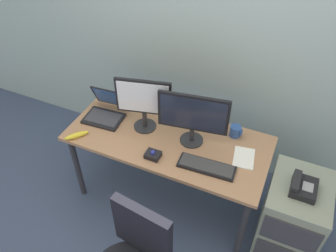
{
  "coord_description": "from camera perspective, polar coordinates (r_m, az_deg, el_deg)",
  "views": [
    {
      "loc": [
        0.78,
        -1.75,
        2.59
      ],
      "look_at": [
        0.0,
        0.0,
        0.86
      ],
      "focal_mm": 36.49,
      "sensor_mm": 36.0,
      "label": 1
    }
  ],
  "objects": [
    {
      "name": "trackball_mouse",
      "position": [
        2.5,
        -2.53,
        -4.8
      ],
      "size": [
        0.11,
        0.09,
        0.07
      ],
      "color": "black",
      "rests_on": "desk"
    },
    {
      "name": "ground_plane",
      "position": [
        3.22,
        -0.0,
        -11.41
      ],
      "size": [
        8.0,
        8.0,
        0.0
      ],
      "primitive_type": "plane",
      "color": "#3C4966"
    },
    {
      "name": "desk",
      "position": [
        2.72,
        -0.0,
        -3.13
      ],
      "size": [
        1.57,
        0.71,
        0.74
      ],
      "color": "#A57751",
      "rests_on": "ground"
    },
    {
      "name": "monitor_side",
      "position": [
        2.59,
        -4.11,
        4.21
      ],
      "size": [
        0.42,
        0.18,
        0.45
      ],
      "color": "#262628",
      "rests_on": "desk"
    },
    {
      "name": "monitor_main",
      "position": [
        2.47,
        4.2,
        1.67
      ],
      "size": [
        0.52,
        0.18,
        0.43
      ],
      "color": "#262628",
      "rests_on": "desk"
    },
    {
      "name": "laptop",
      "position": [
        2.87,
        -10.29,
        2.55
      ],
      "size": [
        0.33,
        0.33,
        0.23
      ],
      "color": "black",
      "rests_on": "desk"
    },
    {
      "name": "paper_notepad",
      "position": [
        2.56,
        12.55,
        -5.21
      ],
      "size": [
        0.18,
        0.23,
        0.01
      ],
      "primitive_type": "cube",
      "rotation": [
        0.0,
        0.0,
        0.16
      ],
      "color": "white",
      "rests_on": "desk"
    },
    {
      "name": "back_wall",
      "position": [
        2.83,
        6.07,
        17.1
      ],
      "size": [
        6.0,
        0.1,
        2.8
      ],
      "primitive_type": "cube",
      "color": "#97AEAC",
      "rests_on": "ground"
    },
    {
      "name": "file_cabinet",
      "position": [
        2.82,
        19.83,
        -14.11
      ],
      "size": [
        0.42,
        0.53,
        0.7
      ],
      "color": "gray",
      "rests_on": "ground"
    },
    {
      "name": "banana",
      "position": [
        2.74,
        -15.03,
        -1.5
      ],
      "size": [
        0.16,
        0.17,
        0.04
      ],
      "primitive_type": "ellipsoid",
      "rotation": [
        0.0,
        0.0,
        0.87
      ],
      "color": "yellow",
      "rests_on": "desk"
    },
    {
      "name": "coffee_mug",
      "position": [
        2.7,
        11.21,
        -0.84
      ],
      "size": [
        0.1,
        0.09,
        0.09
      ],
      "color": "#2B4F92",
      "rests_on": "desk"
    },
    {
      "name": "keyboard",
      "position": [
        2.45,
        6.45,
        -6.73
      ],
      "size": [
        0.42,
        0.16,
        0.03
      ],
      "color": "black",
      "rests_on": "desk"
    },
    {
      "name": "desk_phone",
      "position": [
        2.52,
        21.6,
        -9.42
      ],
      "size": [
        0.17,
        0.2,
        0.09
      ],
      "color": "black",
      "rests_on": "file_cabinet"
    }
  ]
}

